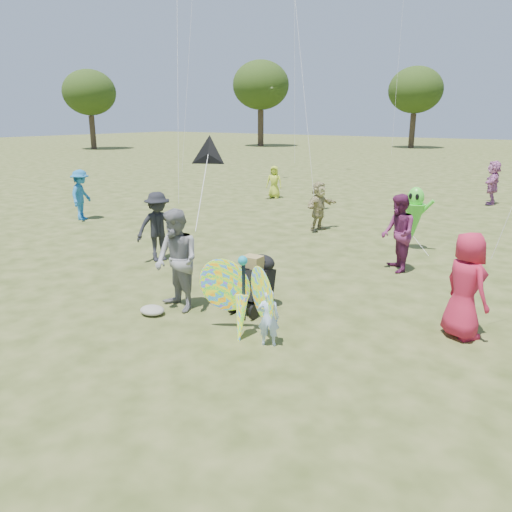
{
  "coord_description": "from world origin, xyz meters",
  "views": [
    {
      "loc": [
        4.86,
        -5.71,
        3.59
      ],
      "look_at": [
        -0.2,
        1.5,
        1.1
      ],
      "focal_mm": 35.0,
      "sensor_mm": 36.0,
      "label": 1
    }
  ],
  "objects_px": {
    "adult_man": "(177,261)",
    "crowd_b": "(158,227)",
    "crowd_j": "(493,183)",
    "crowd_g": "(274,182)",
    "child_girl": "(269,318)",
    "butterfly_kite": "(242,299)",
    "jogging_stroller": "(256,279)",
    "crowd_e": "(398,233)",
    "crowd_i": "(81,195)",
    "alien_kite": "(414,215)",
    "crowd_a": "(466,286)",
    "crowd_d": "(319,206)"
  },
  "relations": [
    {
      "from": "crowd_a",
      "to": "jogging_stroller",
      "type": "bearing_deg",
      "value": 53.66
    },
    {
      "from": "child_girl",
      "to": "crowd_g",
      "type": "relative_size",
      "value": 0.66
    },
    {
      "from": "crowd_i",
      "to": "child_girl",
      "type": "bearing_deg",
      "value": -141.95
    },
    {
      "from": "crowd_b",
      "to": "crowd_d",
      "type": "xyz_separation_m",
      "value": [
        1.66,
        5.45,
        -0.09
      ]
    },
    {
      "from": "jogging_stroller",
      "to": "alien_kite",
      "type": "distance_m",
      "value": 6.22
    },
    {
      "from": "jogging_stroller",
      "to": "alien_kite",
      "type": "bearing_deg",
      "value": 78.32
    },
    {
      "from": "crowd_j",
      "to": "alien_kite",
      "type": "bearing_deg",
      "value": -10.57
    },
    {
      "from": "crowd_j",
      "to": "crowd_g",
      "type": "bearing_deg",
      "value": -74.02
    },
    {
      "from": "crowd_e",
      "to": "crowd_j",
      "type": "bearing_deg",
      "value": 144.45
    },
    {
      "from": "crowd_d",
      "to": "alien_kite",
      "type": "relative_size",
      "value": 0.91
    },
    {
      "from": "jogging_stroller",
      "to": "crowd_b",
      "type": "bearing_deg",
      "value": 158.54
    },
    {
      "from": "adult_man",
      "to": "crowd_i",
      "type": "relative_size",
      "value": 1.1
    },
    {
      "from": "crowd_j",
      "to": "adult_man",
      "type": "bearing_deg",
      "value": -17.53
    },
    {
      "from": "crowd_d",
      "to": "crowd_e",
      "type": "height_order",
      "value": "crowd_e"
    },
    {
      "from": "crowd_d",
      "to": "jogging_stroller",
      "type": "distance_m",
      "value": 7.18
    },
    {
      "from": "crowd_d",
      "to": "butterfly_kite",
      "type": "relative_size",
      "value": 0.91
    },
    {
      "from": "child_girl",
      "to": "crowd_b",
      "type": "relative_size",
      "value": 0.54
    },
    {
      "from": "crowd_g",
      "to": "butterfly_kite",
      "type": "distance_m",
      "value": 14.64
    },
    {
      "from": "child_girl",
      "to": "crowd_e",
      "type": "distance_m",
      "value": 5.11
    },
    {
      "from": "child_girl",
      "to": "alien_kite",
      "type": "relative_size",
      "value": 0.55
    },
    {
      "from": "adult_man",
      "to": "butterfly_kite",
      "type": "distance_m",
      "value": 1.76
    },
    {
      "from": "adult_man",
      "to": "crowd_a",
      "type": "distance_m",
      "value": 5.07
    },
    {
      "from": "alien_kite",
      "to": "crowd_b",
      "type": "bearing_deg",
      "value": -135.99
    },
    {
      "from": "crowd_b",
      "to": "butterfly_kite",
      "type": "xyz_separation_m",
      "value": [
        4.46,
        -2.45,
        -0.21
      ]
    },
    {
      "from": "adult_man",
      "to": "crowd_b",
      "type": "relative_size",
      "value": 1.1
    },
    {
      "from": "crowd_d",
      "to": "crowd_e",
      "type": "distance_m",
      "value": 4.6
    },
    {
      "from": "crowd_a",
      "to": "alien_kite",
      "type": "relative_size",
      "value": 1.03
    },
    {
      "from": "crowd_a",
      "to": "crowd_e",
      "type": "relative_size",
      "value": 0.97
    },
    {
      "from": "butterfly_kite",
      "to": "jogging_stroller",
      "type": "bearing_deg",
      "value": 114.29
    },
    {
      "from": "adult_man",
      "to": "butterfly_kite",
      "type": "xyz_separation_m",
      "value": [
        1.72,
        -0.27,
        -0.3
      ]
    },
    {
      "from": "crowd_i",
      "to": "crowd_g",
      "type": "bearing_deg",
      "value": -49.43
    },
    {
      "from": "crowd_d",
      "to": "jogging_stroller",
      "type": "height_order",
      "value": "crowd_d"
    },
    {
      "from": "adult_man",
      "to": "child_girl",
      "type": "bearing_deg",
      "value": 7.32
    },
    {
      "from": "crowd_i",
      "to": "butterfly_kite",
      "type": "relative_size",
      "value": 1.02
    },
    {
      "from": "crowd_e",
      "to": "crowd_i",
      "type": "distance_m",
      "value": 11.29
    },
    {
      "from": "crowd_b",
      "to": "crowd_g",
      "type": "xyz_separation_m",
      "value": [
        -3.07,
        10.1,
        -0.17
      ]
    },
    {
      "from": "jogging_stroller",
      "to": "child_girl",
      "type": "bearing_deg",
      "value": -49.8
    },
    {
      "from": "crowd_e",
      "to": "alien_kite",
      "type": "bearing_deg",
      "value": 152.81
    },
    {
      "from": "crowd_j",
      "to": "alien_kite",
      "type": "xyz_separation_m",
      "value": [
        -0.3,
        -9.15,
        0.07
      ]
    },
    {
      "from": "child_girl",
      "to": "crowd_i",
      "type": "distance_m",
      "value": 11.94
    },
    {
      "from": "child_girl",
      "to": "butterfly_kite",
      "type": "bearing_deg",
      "value": -29.23
    },
    {
      "from": "crowd_d",
      "to": "crowd_a",
      "type": "bearing_deg",
      "value": -127.96
    },
    {
      "from": "alien_kite",
      "to": "crowd_e",
      "type": "bearing_deg",
      "value": -81.51
    },
    {
      "from": "jogging_stroller",
      "to": "crowd_j",
      "type": "bearing_deg",
      "value": 82.63
    },
    {
      "from": "crowd_j",
      "to": "crowd_i",
      "type": "bearing_deg",
      "value": -52.35
    },
    {
      "from": "crowd_a",
      "to": "crowd_i",
      "type": "distance_m",
      "value": 13.7
    },
    {
      "from": "crowd_g",
      "to": "crowd_b",
      "type": "bearing_deg",
      "value": -93.02
    },
    {
      "from": "crowd_a",
      "to": "crowd_d",
      "type": "xyz_separation_m",
      "value": [
        -5.8,
        5.79,
        -0.11
      ]
    },
    {
      "from": "crowd_b",
      "to": "crowd_i",
      "type": "distance_m",
      "value": 6.37
    },
    {
      "from": "crowd_g",
      "to": "jogging_stroller",
      "type": "xyz_separation_m",
      "value": [
        7.03,
        -11.46,
        -0.1
      ]
    }
  ]
}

